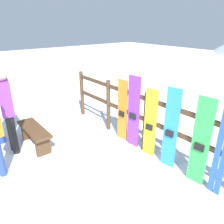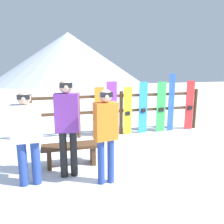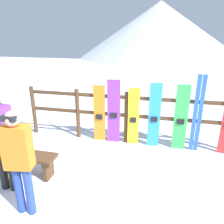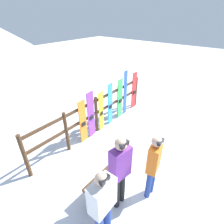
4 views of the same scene
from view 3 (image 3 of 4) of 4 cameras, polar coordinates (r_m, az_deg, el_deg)
ground_plane at (r=3.98m, az=-1.55°, el=-20.52°), size 40.00×40.00×0.00m
mountain_backdrop at (r=26.91m, az=12.24°, el=20.24°), size 18.00×18.00×6.00m
fence at (r=5.28m, az=3.76°, el=-0.41°), size 5.12×0.10×1.29m
bench at (r=4.52m, az=-21.45°, el=-11.53°), size 1.17×0.36×0.45m
person_orange at (r=3.35m, az=-23.23°, el=-10.63°), size 0.41×0.27×1.64m
person_purple at (r=3.95m, az=-27.10°, el=-5.23°), size 0.44×0.29×1.78m
snowboard_orange at (r=5.38m, az=-3.30°, el=-0.51°), size 0.29×0.07×1.43m
snowboard_purple at (r=5.27m, az=0.44°, el=-0.04°), size 0.31×0.08×1.58m
snowboard_yellow at (r=5.22m, az=5.60°, el=-1.30°), size 0.26×0.09×1.42m
snowboard_blue at (r=5.16m, az=11.00°, el=-1.03°), size 0.27×0.08×1.55m
snowboard_green at (r=5.19m, az=17.53°, el=-1.56°), size 0.30×0.07×1.55m
ski_pair_blue at (r=5.19m, az=21.43°, el=-0.59°), size 0.19×0.02×1.78m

